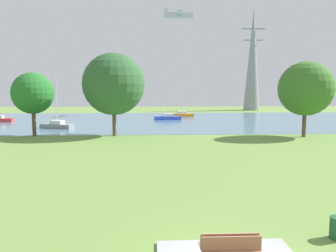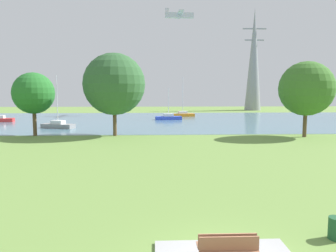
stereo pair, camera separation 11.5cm
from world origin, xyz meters
The scene contains 11 objects.
ground_plane centered at (0.00, 22.00, 0.00)m, with size 160.00×160.00×0.00m, color olive.
bench_facing_water centered at (0.00, 0.27, 0.47)m, with size 1.80×0.48×0.89m.
water_surface centered at (0.00, 50.00, 0.01)m, with size 140.00×40.00×0.02m, color slate.
sailboat_orange centered at (3.59, 58.25, 0.48)m, with size 5.02×2.60×8.09m.
sailboat_gray centered at (-15.94, 37.80, 0.47)m, with size 5.03×3.02×7.45m.
sailboat_blue centered at (0.35, 51.04, 0.45)m, with size 4.95×2.10×5.73m.
tree_west_far centered at (-16.36, 29.99, 5.00)m, with size 4.85×4.85×7.45m.
tree_west_near centered at (-6.91, 29.61, 6.06)m, with size 7.24×7.24×9.69m.
tree_mid_shore centered at (15.08, 27.68, 5.53)m, with size 6.19×6.19×8.64m.
electricity_pylon centered at (24.83, 80.74, 13.74)m, with size 6.40×4.40×27.45m.
light_aircraft centered at (3.37, 66.38, 22.16)m, with size 6.44×8.44×2.10m.
Camera 1 is at (-2.31, -9.38, 5.29)m, focal length 35.29 mm.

